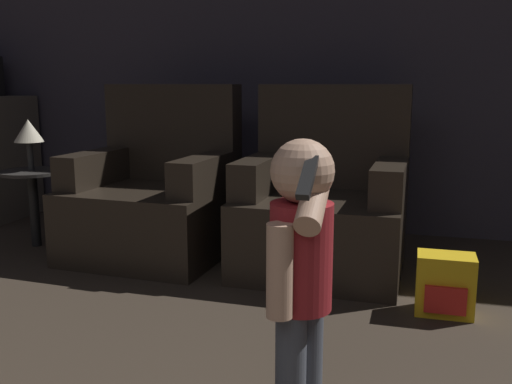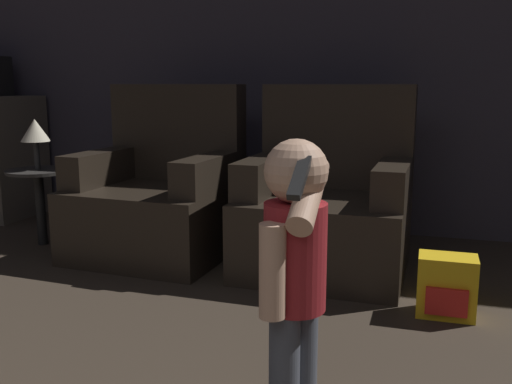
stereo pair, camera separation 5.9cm
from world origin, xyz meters
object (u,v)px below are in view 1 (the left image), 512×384
(armchair_right, at_px, (324,208))
(lamp, at_px, (29,132))
(armchair_left, at_px, (155,198))
(person_toddler, at_px, (301,257))
(toy_backpack, at_px, (445,285))

(armchair_right, distance_m, lamp, 1.88)
(armchair_left, xyz_separation_m, armchair_right, (1.03, 0.00, 0.00))
(armchair_right, bearing_deg, person_toddler, -82.52)
(person_toddler, relative_size, lamp, 2.71)
(person_toddler, bearing_deg, armchair_right, -154.43)
(armchair_right, bearing_deg, lamp, -176.69)
(toy_backpack, bearing_deg, person_toddler, -116.55)
(armchair_right, distance_m, toy_backpack, 0.84)
(armchair_left, height_order, person_toddler, armchair_left)
(lamp, bearing_deg, armchair_right, 2.00)
(armchair_left, height_order, toy_backpack, armchair_left)
(lamp, bearing_deg, armchair_left, 4.52)
(armchair_left, bearing_deg, armchair_right, 3.10)
(toy_backpack, relative_size, lamp, 0.86)
(person_toddler, distance_m, toy_backpack, 1.13)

